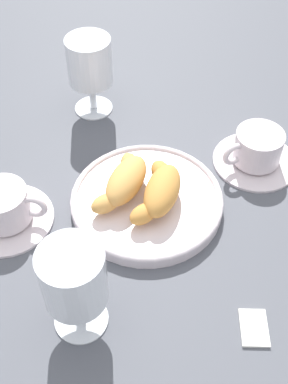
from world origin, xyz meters
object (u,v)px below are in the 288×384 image
object	(u,v)px
croissant_large	(160,191)
juice_glass_left	(74,281)
pastry_plate	(144,200)
sugar_packet	(254,327)
coffee_cup_far	(257,151)
juice_glass_right	(90,65)
coffee_cup_near	(5,209)
croissant_small	(124,182)

from	to	relation	value
croissant_large	juice_glass_left	size ratio (longest dim) A/B	0.96
pastry_plate	sugar_packet	world-z (taller)	pastry_plate
coffee_cup_far	juice_glass_right	distance (m)	0.31
croissant_large	coffee_cup_near	bearing A→B (deg)	102.03
coffee_cup_far	pastry_plate	bearing A→B (deg)	123.41
croissant_small	sugar_packet	xyz separation A→B (m)	(-0.19, -0.19, -0.04)
croissant_small	sugar_packet	bearing A→B (deg)	-135.18
croissant_small	coffee_cup_far	bearing A→B (deg)	-62.15
pastry_plate	croissant_large	bearing A→B (deg)	-101.07
coffee_cup_far	juice_glass_left	xyz separation A→B (m)	(-0.31, 0.22, 0.07)
sugar_packet	croissant_small	bearing A→B (deg)	39.64
pastry_plate	sugar_packet	distance (m)	0.24
juice_glass_left	croissant_large	bearing A→B (deg)	-22.89
croissant_large	coffee_cup_far	xyz separation A→B (m)	(0.12, -0.14, -0.01)
coffee_cup_far	juice_glass_right	xyz separation A→B (m)	(0.11, 0.28, 0.07)
pastry_plate	coffee_cup_far	world-z (taller)	coffee_cup_far
coffee_cup_near	juice_glass_right	world-z (taller)	juice_glass_right
sugar_packet	coffee_cup_near	bearing A→B (deg)	64.28
coffee_cup_near	juice_glass_left	xyz separation A→B (m)	(-0.14, -0.14, 0.07)
pastry_plate	juice_glass_left	size ratio (longest dim) A/B	1.62
pastry_plate	coffee_cup_far	bearing A→B (deg)	-56.59
pastry_plate	juice_glass_left	world-z (taller)	juice_glass_left
croissant_large	sugar_packet	distance (m)	0.23
coffee_cup_near	sugar_packet	size ratio (longest dim) A/B	2.72
sugar_packet	pastry_plate	bearing A→B (deg)	35.61
coffee_cup_near	juice_glass_right	size ratio (longest dim) A/B	0.97
juice_glass_left	sugar_packet	size ratio (longest dim) A/B	2.80
croissant_small	coffee_cup_near	bearing A→B (deg)	109.23
pastry_plate	coffee_cup_far	xyz separation A→B (m)	(0.11, -0.17, 0.01)
croissant_large	croissant_small	bearing A→B (deg)	78.68
coffee_cup_near	sugar_packet	bearing A→B (deg)	-110.54
juice_glass_left	sugar_packet	bearing A→B (deg)	-86.75
pastry_plate	croissant_small	distance (m)	0.04
coffee_cup_far	sugar_packet	size ratio (longest dim) A/B	2.72
coffee_cup_near	juice_glass_left	bearing A→B (deg)	-136.34
juice_glass_left	sugar_packet	distance (m)	0.23
pastry_plate	juice_glass_left	distance (m)	0.22
juice_glass_right	sugar_packet	bearing A→B (deg)	-145.59
croissant_small	juice_glass_right	distance (m)	0.23
croissant_large	coffee_cup_far	world-z (taller)	croissant_large
coffee_cup_far	juice_glass_right	bearing A→B (deg)	69.32
croissant_small	coffee_cup_far	world-z (taller)	croissant_small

